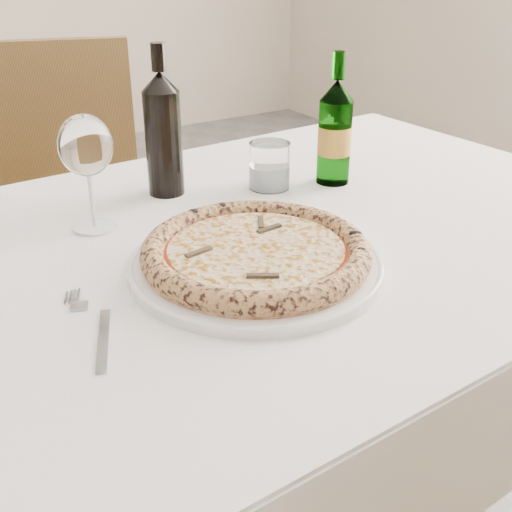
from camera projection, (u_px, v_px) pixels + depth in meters
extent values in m
cube|color=brown|center=(220.00, 258.00, 0.95)|extent=(1.42, 0.86, 0.04)
cube|color=white|center=(220.00, 244.00, 0.94)|extent=(1.49, 0.92, 0.01)
cube|color=white|center=(121.00, 218.00, 1.32)|extent=(1.45, 0.01, 0.22)
cube|color=white|center=(421.00, 490.00, 0.67)|extent=(1.45, 0.01, 0.22)
cylinder|color=brown|center=(373.00, 279.00, 1.68)|extent=(0.06, 0.06, 0.71)
cube|color=brown|center=(61.00, 249.00, 1.62)|extent=(0.55, 0.55, 0.04)
cube|color=brown|center=(49.00, 131.00, 1.68)|extent=(0.43, 0.17, 0.46)
cylinder|color=brown|center=(138.00, 286.00, 1.93)|extent=(0.04, 0.04, 0.43)
cylinder|color=brown|center=(150.00, 358.00, 1.60)|extent=(0.04, 0.04, 0.43)
cylinder|color=brown|center=(5.00, 302.00, 1.85)|extent=(0.04, 0.04, 0.43)
cylinder|color=white|center=(256.00, 265.00, 0.86)|extent=(0.34, 0.34, 0.01)
torus|color=white|center=(256.00, 261.00, 0.86)|extent=(0.34, 0.34, 0.01)
cylinder|color=#E7B77A|center=(256.00, 256.00, 0.86)|extent=(0.30, 0.30, 0.01)
torus|color=#B4824E|center=(256.00, 251.00, 0.85)|extent=(0.31, 0.31, 0.03)
cylinder|color=#CE3400|center=(256.00, 251.00, 0.85)|extent=(0.26, 0.26, 0.00)
cylinder|color=beige|center=(256.00, 249.00, 0.85)|extent=(0.24, 0.24, 0.00)
cube|color=brown|center=(275.00, 240.00, 0.87)|extent=(0.04, 0.01, 0.00)
cube|color=brown|center=(237.00, 233.00, 0.89)|extent=(0.01, 0.04, 0.00)
cube|color=brown|center=(212.00, 258.00, 0.82)|extent=(0.04, 0.01, 0.00)
cube|color=brown|center=(271.00, 256.00, 0.82)|extent=(0.01, 0.04, 0.00)
cube|color=gray|center=(102.00, 338.00, 0.72)|extent=(0.06, 0.12, 0.00)
cube|color=gray|center=(81.00, 308.00, 0.77)|extent=(0.03, 0.03, 0.00)
cylinder|color=gray|center=(68.00, 301.00, 0.79)|extent=(0.00, 0.03, 0.00)
cylinder|color=gray|center=(72.00, 300.00, 0.79)|extent=(0.00, 0.03, 0.00)
cylinder|color=gray|center=(77.00, 299.00, 0.79)|extent=(0.00, 0.03, 0.00)
cylinder|color=gray|center=(81.00, 298.00, 0.79)|extent=(0.00, 0.03, 0.00)
cylinder|color=white|center=(95.00, 227.00, 0.99)|extent=(0.07, 0.07, 0.00)
cylinder|color=white|center=(92.00, 198.00, 0.97)|extent=(0.01, 0.01, 0.09)
ellipsoid|color=white|center=(85.00, 145.00, 0.93)|extent=(0.08, 0.08, 0.09)
cylinder|color=white|center=(269.00, 166.00, 1.13)|extent=(0.07, 0.07, 0.08)
cylinder|color=white|center=(269.00, 176.00, 1.14)|extent=(0.07, 0.07, 0.04)
cylinder|color=#307C29|center=(334.00, 143.00, 1.14)|extent=(0.06, 0.06, 0.15)
cone|color=#307C29|center=(337.00, 90.00, 1.10)|extent=(0.06, 0.06, 0.04)
cylinder|color=#307C29|center=(339.00, 65.00, 1.08)|extent=(0.02, 0.02, 0.05)
cylinder|color=gold|center=(334.00, 140.00, 1.14)|extent=(0.06, 0.06, 0.05)
cylinder|color=black|center=(164.00, 144.00, 1.08)|extent=(0.06, 0.06, 0.18)
cone|color=black|center=(160.00, 81.00, 1.04)|extent=(0.06, 0.06, 0.03)
cylinder|color=black|center=(158.00, 57.00, 1.02)|extent=(0.02, 0.02, 0.04)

